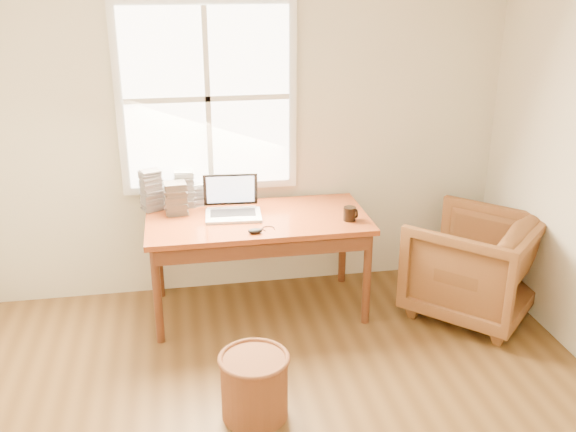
% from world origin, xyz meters
% --- Properties ---
extents(room_shell, '(4.04, 4.54, 2.64)m').
position_xyz_m(room_shell, '(-0.02, 0.16, 1.32)').
color(room_shell, brown).
rests_on(room_shell, ground).
extents(desk, '(1.60, 0.80, 0.04)m').
position_xyz_m(desk, '(0.00, 1.80, 0.73)').
color(desk, brown).
rests_on(desk, room_shell).
extents(armchair, '(1.18, 1.18, 0.77)m').
position_xyz_m(armchair, '(1.55, 1.47, 0.39)').
color(armchair, brown).
rests_on(armchair, room_shell).
extents(wicker_stool, '(0.43, 0.43, 0.38)m').
position_xyz_m(wicker_stool, '(-0.19, 0.56, 0.19)').
color(wicker_stool, brown).
rests_on(wicker_stool, room_shell).
extents(laptop, '(0.42, 0.43, 0.29)m').
position_xyz_m(laptop, '(-0.17, 1.84, 0.90)').
color(laptop, silver).
rests_on(laptop, desk).
extents(mouse, '(0.10, 0.06, 0.03)m').
position_xyz_m(mouse, '(-0.06, 1.51, 0.77)').
color(mouse, black).
rests_on(mouse, desk).
extents(coffee_mug, '(0.10, 0.10, 0.10)m').
position_xyz_m(coffee_mug, '(0.64, 1.62, 0.80)').
color(coffee_mug, black).
rests_on(coffee_mug, desk).
extents(cd_stack_a, '(0.14, 0.13, 0.28)m').
position_xyz_m(cd_stack_a, '(-0.51, 2.13, 0.89)').
color(cd_stack_a, silver).
rests_on(cd_stack_a, desk).
extents(cd_stack_b, '(0.16, 0.15, 0.24)m').
position_xyz_m(cd_stack_b, '(-0.57, 1.98, 0.87)').
color(cd_stack_b, '#242328').
rests_on(cd_stack_b, desk).
extents(cd_stack_c, '(0.17, 0.17, 0.31)m').
position_xyz_m(cd_stack_c, '(-0.75, 2.09, 0.91)').
color(cd_stack_c, '#9C9EA9').
rests_on(cd_stack_c, desk).
extents(cd_stack_d, '(0.16, 0.15, 0.17)m').
position_xyz_m(cd_stack_d, '(-0.40, 2.16, 0.84)').
color(cd_stack_d, silver).
rests_on(cd_stack_d, desk).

